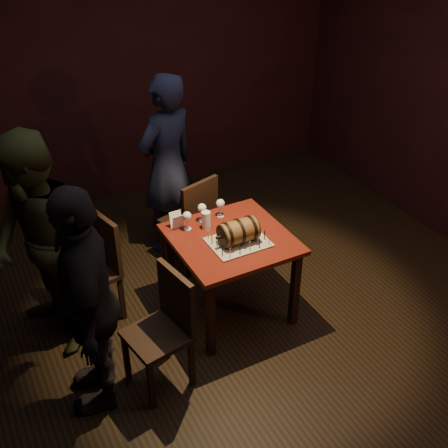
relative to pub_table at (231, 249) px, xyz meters
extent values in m
plane|color=black|center=(-0.03, -0.13, -0.64)|extent=(5.00, 5.00, 0.00)
cube|color=black|center=(-0.03, 2.37, 0.76)|extent=(5.00, 0.04, 2.80)
cube|color=#49110C|center=(0.00, 0.00, 0.09)|extent=(0.90, 0.90, 0.04)
cube|color=black|center=(-0.38, -0.38, -0.29)|extent=(0.06, 0.06, 0.71)
cube|color=black|center=(0.38, -0.38, -0.29)|extent=(0.06, 0.06, 0.71)
cube|color=black|center=(-0.38, 0.38, -0.29)|extent=(0.06, 0.06, 0.71)
cube|color=black|center=(0.38, 0.38, -0.29)|extent=(0.06, 0.06, 0.71)
cube|color=gray|center=(0.01, -0.10, 0.12)|extent=(0.45, 0.35, 0.01)
cylinder|color=brown|center=(0.01, -0.10, 0.22)|extent=(0.28, 0.19, 0.19)
cylinder|color=black|center=(-0.09, -0.10, 0.22)|extent=(0.02, 0.20, 0.20)
cylinder|color=black|center=(0.01, -0.10, 0.22)|extent=(0.02, 0.20, 0.20)
cylinder|color=black|center=(0.12, -0.10, 0.22)|extent=(0.02, 0.20, 0.20)
cylinder|color=black|center=(-0.13, -0.10, 0.22)|extent=(0.01, 0.18, 0.18)
cylinder|color=black|center=(0.16, -0.10, 0.22)|extent=(0.01, 0.18, 0.18)
cylinder|color=black|center=(-0.15, -0.10, 0.22)|extent=(0.04, 0.02, 0.02)
sphere|color=black|center=(-0.17, -0.10, 0.22)|extent=(0.03, 0.03, 0.03)
cylinder|color=#E5D588|center=(-0.14, -0.24, 0.16)|extent=(0.01, 0.01, 0.08)
cylinder|color=black|center=(-0.14, -0.24, 0.21)|extent=(0.00, 0.00, 0.01)
cylinder|color=black|center=(-0.05, -0.24, 0.16)|extent=(0.01, 0.01, 0.08)
cylinder|color=black|center=(-0.05, -0.24, 0.21)|extent=(0.00, 0.00, 0.01)
cylinder|color=#E5D588|center=(0.03, -0.24, 0.16)|extent=(0.01, 0.01, 0.08)
cylinder|color=black|center=(0.03, -0.24, 0.21)|extent=(0.00, 0.00, 0.01)
cylinder|color=black|center=(0.12, -0.24, 0.16)|extent=(0.01, 0.01, 0.08)
cylinder|color=black|center=(0.12, -0.24, 0.21)|extent=(0.00, 0.00, 0.01)
cylinder|color=#E5D588|center=(0.20, -0.24, 0.16)|extent=(0.01, 0.01, 0.08)
cylinder|color=black|center=(0.20, -0.24, 0.21)|extent=(0.00, 0.00, 0.01)
cylinder|color=black|center=(0.21, -0.16, 0.16)|extent=(0.01, 0.01, 0.08)
cylinder|color=black|center=(0.21, -0.16, 0.21)|extent=(0.00, 0.00, 0.01)
cylinder|color=#E5D588|center=(0.21, -0.08, 0.16)|extent=(0.01, 0.01, 0.08)
cylinder|color=black|center=(0.21, -0.08, 0.21)|extent=(0.00, 0.00, 0.01)
cylinder|color=black|center=(0.21, 0.01, 0.16)|extent=(0.01, 0.01, 0.08)
cylinder|color=black|center=(0.21, 0.01, 0.21)|extent=(0.00, 0.00, 0.01)
cylinder|color=#E5D588|center=(0.17, 0.05, 0.16)|extent=(0.01, 0.01, 0.08)
cylinder|color=black|center=(0.17, 0.05, 0.21)|extent=(0.00, 0.00, 0.01)
cylinder|color=black|center=(0.08, 0.05, 0.16)|extent=(0.01, 0.01, 0.08)
cylinder|color=black|center=(0.08, 0.05, 0.21)|extent=(0.00, 0.00, 0.01)
cylinder|color=#E5D588|center=(0.00, 0.05, 0.16)|extent=(0.01, 0.01, 0.08)
cylinder|color=black|center=(0.00, 0.05, 0.21)|extent=(0.00, 0.00, 0.01)
cylinder|color=black|center=(-0.09, 0.05, 0.16)|extent=(0.01, 0.01, 0.08)
cylinder|color=black|center=(-0.09, 0.05, 0.21)|extent=(0.00, 0.00, 0.01)
cylinder|color=#E5D588|center=(-0.17, 0.05, 0.16)|extent=(0.01, 0.01, 0.08)
cylinder|color=black|center=(-0.17, 0.05, 0.21)|extent=(0.00, 0.00, 0.01)
cylinder|color=black|center=(-0.18, -0.03, 0.16)|extent=(0.01, 0.01, 0.08)
cylinder|color=black|center=(-0.18, -0.03, 0.21)|extent=(0.00, 0.00, 0.01)
cylinder|color=#E5D588|center=(-0.18, -0.11, 0.16)|extent=(0.01, 0.01, 0.08)
cylinder|color=black|center=(-0.18, -0.11, 0.21)|extent=(0.00, 0.00, 0.01)
cylinder|color=black|center=(-0.18, -0.20, 0.16)|extent=(0.01, 0.01, 0.08)
cylinder|color=black|center=(-0.18, -0.20, 0.21)|extent=(0.00, 0.00, 0.01)
cylinder|color=silver|center=(-0.25, 0.27, 0.11)|extent=(0.06, 0.06, 0.01)
cylinder|color=silver|center=(-0.25, 0.27, 0.16)|extent=(0.01, 0.01, 0.09)
sphere|color=silver|center=(-0.25, 0.27, 0.23)|extent=(0.07, 0.07, 0.07)
sphere|color=#591114|center=(-0.25, 0.27, 0.23)|extent=(0.05, 0.05, 0.05)
cylinder|color=silver|center=(-0.09, 0.32, 0.11)|extent=(0.06, 0.06, 0.01)
cylinder|color=silver|center=(-0.09, 0.32, 0.16)|extent=(0.01, 0.01, 0.09)
sphere|color=silver|center=(-0.09, 0.32, 0.23)|extent=(0.07, 0.07, 0.07)
cylinder|color=silver|center=(0.07, 0.32, 0.11)|extent=(0.06, 0.06, 0.01)
cylinder|color=silver|center=(0.07, 0.32, 0.16)|extent=(0.01, 0.01, 0.09)
sphere|color=silver|center=(0.07, 0.32, 0.23)|extent=(0.07, 0.07, 0.07)
sphere|color=#BF594C|center=(0.07, 0.32, 0.23)|extent=(0.05, 0.05, 0.05)
cylinder|color=silver|center=(-0.11, 0.21, 0.18)|extent=(0.07, 0.07, 0.15)
cylinder|color=#9E5414|center=(-0.11, 0.21, 0.17)|extent=(0.06, 0.06, 0.11)
cylinder|color=white|center=(-0.11, 0.21, 0.23)|extent=(0.06, 0.06, 0.02)
cube|color=black|center=(-0.02, 0.80, -0.19)|extent=(0.50, 0.50, 0.04)
cube|color=black|center=(0.10, 1.01, -0.43)|extent=(0.04, 0.04, 0.43)
cube|color=black|center=(-0.23, 0.92, -0.43)|extent=(0.04, 0.04, 0.43)
cube|color=black|center=(0.19, 0.69, -0.43)|extent=(0.04, 0.04, 0.43)
cube|color=black|center=(-0.13, 0.59, -0.43)|extent=(0.04, 0.04, 0.43)
cube|color=black|center=(0.03, 0.63, 0.06)|extent=(0.39, 0.15, 0.46)
cube|color=black|center=(-1.05, 0.45, -0.19)|extent=(0.48, 0.48, 0.04)
cube|color=black|center=(-1.25, 0.58, -0.43)|extent=(0.04, 0.04, 0.43)
cube|color=black|center=(-1.17, 0.25, -0.43)|extent=(0.04, 0.04, 0.43)
cube|color=black|center=(-0.92, 0.66, -0.43)|extent=(0.04, 0.04, 0.43)
cube|color=black|center=(-0.84, 0.33, -0.43)|extent=(0.04, 0.04, 0.43)
cube|color=black|center=(-0.87, 0.49, 0.06)|extent=(0.13, 0.40, 0.46)
cube|color=black|center=(-0.84, -0.45, -0.19)|extent=(0.46, 0.46, 0.04)
cube|color=black|center=(-1.03, -0.31, -0.43)|extent=(0.04, 0.04, 0.43)
cube|color=black|center=(-0.97, -0.65, -0.43)|extent=(0.04, 0.04, 0.43)
cube|color=black|center=(-0.70, -0.25, -0.43)|extent=(0.04, 0.04, 0.43)
cube|color=black|center=(-0.64, -0.59, -0.43)|extent=(0.04, 0.04, 0.43)
cube|color=black|center=(-0.66, -0.42, 0.06)|extent=(0.11, 0.40, 0.46)
imported|color=black|center=(-0.05, 1.15, 0.23)|extent=(0.74, 0.61, 1.75)
imported|color=#363C1E|center=(-1.38, 0.35, 0.25)|extent=(0.85, 0.99, 1.77)
imported|color=black|center=(-1.24, -0.35, 0.21)|extent=(0.66, 1.07, 1.70)
camera|label=1|loc=(-1.77, -3.20, 2.59)|focal=45.00mm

